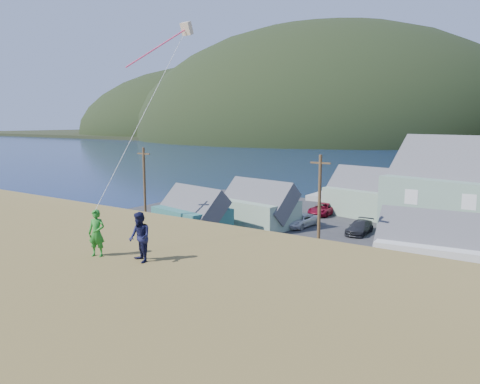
# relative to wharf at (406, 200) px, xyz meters

# --- Properties ---
(ground) EXTENTS (900.00, 900.00, 0.00)m
(ground) POSITION_rel_wharf_xyz_m (6.00, -40.00, -0.45)
(ground) COLOR #0A1638
(ground) RESTS_ON ground
(grass_strip) EXTENTS (110.00, 8.00, 0.10)m
(grass_strip) POSITION_rel_wharf_xyz_m (6.00, -42.00, -0.40)
(grass_strip) COLOR #4C3D19
(grass_strip) RESTS_ON ground
(waterfront_lot) EXTENTS (72.00, 36.00, 0.12)m
(waterfront_lot) POSITION_rel_wharf_xyz_m (6.00, -23.00, -0.39)
(waterfront_lot) COLOR #28282B
(waterfront_lot) RESTS_ON ground
(wharf) EXTENTS (26.00, 14.00, 0.90)m
(wharf) POSITION_rel_wharf_xyz_m (0.00, 0.00, 0.00)
(wharf) COLOR gray
(wharf) RESTS_ON ground
(shed_teal) EXTENTS (8.79, 6.91, 6.17)m
(shed_teal) POSITION_rel_wharf_xyz_m (-13.63, -32.54, 1.87)
(shed_teal) COLOR #285E5E
(shed_teal) RESTS_ON waterfront_lot
(shed_palegreen_near) EXTENTS (9.73, 6.96, 6.48)m
(shed_palegreen_near) POSITION_rel_wharf_xyz_m (-9.72, -25.53, 2.00)
(shed_palegreen_near) COLOR gray
(shed_palegreen_near) RESTS_ON waterfront_lot
(shed_white) EXTENTS (8.53, 6.07, 6.47)m
(shed_white) POSITION_rel_wharf_xyz_m (11.08, -33.61, 2.04)
(shed_white) COLOR silver
(shed_white) RESTS_ON waterfront_lot
(shed_palegreen_far) EXTENTS (12.23, 8.37, 7.57)m
(shed_palegreen_far) POSITION_rel_wharf_xyz_m (-0.84, -12.68, 2.44)
(shed_palegreen_far) COLOR gray
(shed_palegreen_far) RESTS_ON waterfront_lot
(utility_poles) EXTENTS (33.72, 0.24, 9.49)m
(utility_poles) POSITION_rel_wharf_xyz_m (2.82, -38.50, 4.40)
(utility_poles) COLOR #47331E
(utility_poles) RESTS_ON waterfront_lot
(parked_cars) EXTENTS (26.00, 13.30, 1.55)m
(parked_cars) POSITION_rel_wharf_xyz_m (-2.30, -20.06, 0.40)
(parked_cars) COLOR black
(parked_cars) RESTS_ON waterfront_lot
(kite_flyer_green) EXTENTS (0.74, 0.62, 1.72)m
(kite_flyer_green) POSITION_rel_wharf_xyz_m (4.92, -59.43, 7.61)
(kite_flyer_green) COLOR #217923
(kite_flyer_green) RESTS_ON hillside
(kite_flyer_navy) EXTENTS (1.05, 0.95, 1.76)m
(kite_flyer_navy) POSITION_rel_wharf_xyz_m (6.72, -59.03, 7.63)
(kite_flyer_navy) COLOR #141638
(kite_flyer_navy) RESTS_ON hillside
(kite_rig) EXTENTS (0.86, 3.03, 9.10)m
(kite_rig) POSITION_rel_wharf_xyz_m (4.43, -54.11, 15.38)
(kite_rig) COLOR beige
(kite_rig) RESTS_ON ground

